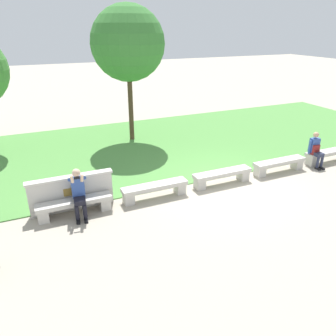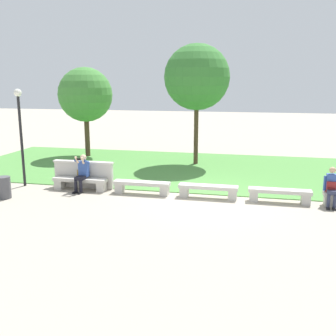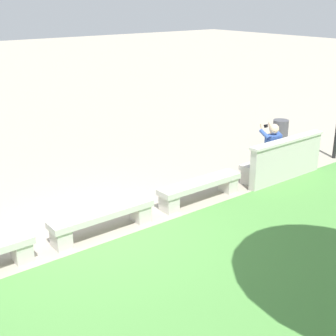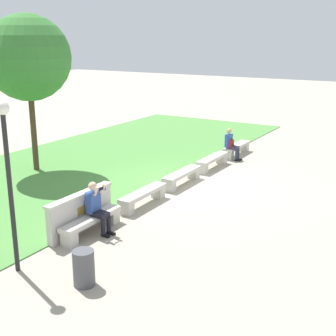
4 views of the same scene
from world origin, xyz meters
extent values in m
plane|color=#A89E8C|center=(0.00, 0.00, 0.00)|extent=(80.00, 80.00, 0.00)
cube|color=#518E42|center=(0.00, 4.38, 0.01)|extent=(23.39, 8.00, 0.03)
cube|color=beige|center=(-4.69, 0.00, 0.39)|extent=(2.01, 0.40, 0.12)
cube|color=beige|center=(-5.52, 0.00, 0.17)|extent=(0.28, 0.34, 0.33)
cube|color=beige|center=(-3.87, 0.00, 0.17)|extent=(0.28, 0.34, 0.33)
cube|color=beige|center=(-2.35, 0.00, 0.39)|extent=(2.01, 0.40, 0.12)
cube|color=beige|center=(-3.17, 0.00, 0.17)|extent=(0.28, 0.34, 0.33)
cube|color=beige|center=(-1.52, 0.00, 0.17)|extent=(0.28, 0.34, 0.33)
cube|color=beige|center=(0.00, 0.00, 0.39)|extent=(2.01, 0.40, 0.12)
cube|color=beige|center=(-0.82, 0.00, 0.17)|extent=(0.28, 0.34, 0.33)
cube|color=beige|center=(0.82, 0.00, 0.17)|extent=(0.28, 0.34, 0.33)
cube|color=beige|center=(2.35, 0.00, 0.39)|extent=(2.01, 0.40, 0.12)
cube|color=beige|center=(1.52, 0.00, 0.17)|extent=(0.28, 0.34, 0.33)
cube|color=beige|center=(3.17, 0.00, 0.17)|extent=(0.28, 0.34, 0.33)
cube|color=beige|center=(3.87, 0.00, 0.17)|extent=(0.28, 0.34, 0.33)
cube|color=beige|center=(-4.69, 0.34, 0.47)|extent=(2.26, 0.18, 0.95)
cube|color=beige|center=(-4.69, 0.34, 0.98)|extent=(2.32, 0.24, 0.06)
cube|color=olive|center=(-4.69, 0.24, 0.59)|extent=(0.44, 0.02, 0.22)
cube|color=black|center=(-4.69, -0.44, 0.03)|extent=(0.13, 0.25, 0.06)
cylinder|color=black|center=(-4.69, -0.37, 0.24)|extent=(0.11, 0.11, 0.42)
cube|color=black|center=(-4.49, -0.46, 0.03)|extent=(0.13, 0.25, 0.06)
cylinder|color=black|center=(-4.49, -0.39, 0.24)|extent=(0.11, 0.11, 0.42)
cube|color=black|center=(-4.56, -0.19, 0.51)|extent=(0.35, 0.45, 0.12)
cube|color=#33519E|center=(-4.54, 0.04, 0.79)|extent=(0.36, 0.26, 0.56)
sphere|color=beige|center=(-4.54, 0.04, 1.21)|extent=(0.22, 0.22, 0.22)
cylinder|color=#33519E|center=(-4.74, -0.04, 1.08)|extent=(0.12, 0.32, 0.21)
cylinder|color=beige|center=(-4.69, -0.18, 1.16)|extent=(0.12, 0.20, 0.27)
cylinder|color=#33519E|center=(-4.36, -0.08, 1.08)|extent=(0.12, 0.32, 0.21)
cylinder|color=beige|center=(-4.44, -0.21, 1.16)|extent=(0.08, 0.18, 0.27)
cube|color=black|center=(-4.57, -0.26, 1.20)|extent=(0.15, 0.03, 0.08)
cube|color=black|center=(3.79, -0.41, 0.03)|extent=(0.11, 0.23, 0.06)
cylinder|color=#2D334C|center=(3.79, -0.35, 0.24)|extent=(0.10, 0.10, 0.42)
cube|color=black|center=(3.97, -0.42, 0.03)|extent=(0.11, 0.23, 0.06)
cylinder|color=#2D334C|center=(3.97, -0.36, 0.24)|extent=(0.10, 0.10, 0.42)
cube|color=#2D334C|center=(3.89, -0.18, 0.51)|extent=(0.30, 0.42, 0.12)
cube|color=#33519E|center=(3.91, 0.04, 0.77)|extent=(0.33, 0.22, 0.52)
sphere|color=tan|center=(3.91, 0.04, 1.16)|extent=(0.20, 0.20, 0.20)
cylinder|color=#33519E|center=(3.71, 0.03, 0.72)|extent=(0.08, 0.08, 0.48)
cube|color=maroon|center=(3.89, -0.04, 0.63)|extent=(0.28, 0.20, 0.36)
cube|color=maroon|center=(3.89, -0.15, 0.56)|extent=(0.20, 0.06, 0.16)
torus|color=black|center=(3.89, -0.04, 0.83)|extent=(0.10, 0.02, 0.10)
cylinder|color=#4C3826|center=(-1.26, 5.51, 1.59)|extent=(0.21, 0.21, 3.18)
sphere|color=#387A33|center=(-1.26, 5.51, 4.09)|extent=(3.03, 3.03, 3.03)
cylinder|color=#4C3826|center=(-7.19, 6.33, 1.20)|extent=(0.26, 0.26, 2.40)
sphere|color=#428438|center=(-7.19, 6.33, 3.24)|extent=(2.79, 2.79, 2.79)
cylinder|color=#4C4C51|center=(-6.75, -1.53, 0.38)|extent=(0.44, 0.44, 0.75)
cylinder|color=black|center=(-7.02, 0.10, 1.68)|extent=(0.10, 0.10, 3.35)
sphere|color=white|center=(-7.02, 0.10, 3.49)|extent=(0.28, 0.28, 0.28)
camera|label=1|loc=(-5.49, -8.08, 4.76)|focal=35.00mm
camera|label=2|loc=(1.47, -12.86, 3.86)|focal=42.00mm
camera|label=3|loc=(3.72, 6.73, 4.06)|focal=50.00mm
camera|label=4|loc=(-13.12, -7.30, 4.86)|focal=50.00mm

